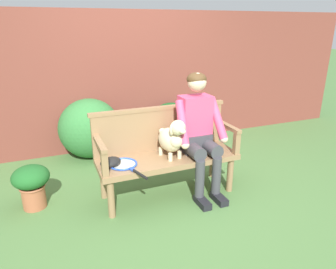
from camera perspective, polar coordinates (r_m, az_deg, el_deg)
ground_plane at (r=3.53m, az=0.00°, el=-10.92°), size 40.00×40.00×0.00m
brick_garden_fence at (r=4.78m, az=-8.08°, el=9.92°), size 8.00×0.30×2.00m
hedge_bush_far_left at (r=4.72m, az=-1.88°, el=1.24°), size 0.93×0.65×0.61m
hedge_bush_far_right at (r=4.47m, az=-14.30°, el=1.12°), size 0.86×0.80×0.84m
hedge_bush_mid_right at (r=4.83m, az=0.40°, el=2.06°), size 0.70×0.48×0.67m
garden_bench at (r=3.35m, az=0.00°, el=-5.06°), size 1.51×0.51×0.46m
bench_backrest at (r=3.42m, az=-1.42°, el=1.25°), size 1.55×0.06×0.50m
bench_armrest_left_end at (r=2.98m, az=-12.22°, el=-3.15°), size 0.06×0.51×0.28m
bench_armrest_right_end at (r=3.49m, az=11.53°, el=0.30°), size 0.06×0.51×0.28m
person_seated at (r=3.35m, az=5.62°, el=1.00°), size 0.56×0.66×1.33m
dog_on_bench at (r=3.21m, az=0.73°, el=-0.68°), size 0.27×0.44×0.44m
tennis_racket at (r=3.13m, az=-8.07°, el=-5.60°), size 0.36×0.58×0.03m
baseball_glove at (r=3.13m, az=-10.59°, el=-5.05°), size 0.27×0.25×0.09m
potted_plant at (r=3.46m, az=-23.96°, el=-8.20°), size 0.37×0.37×0.46m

